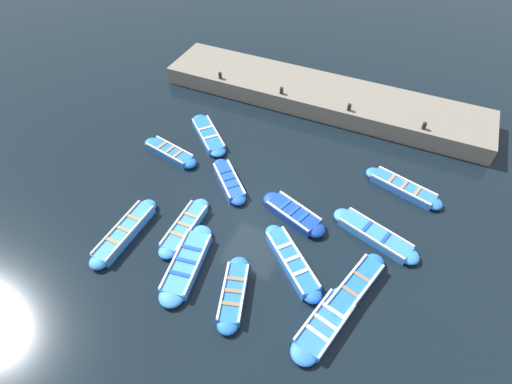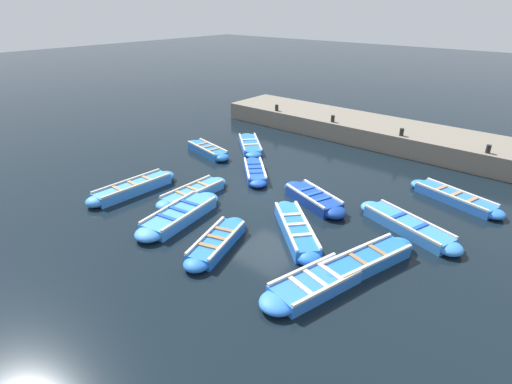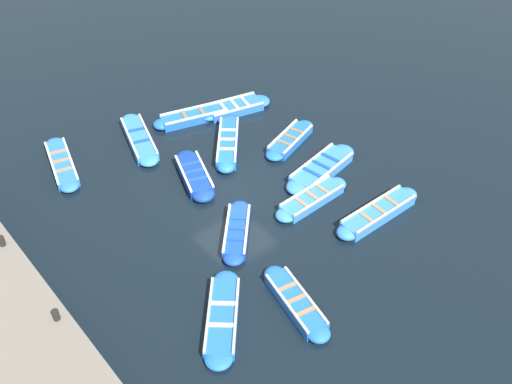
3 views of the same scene
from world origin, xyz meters
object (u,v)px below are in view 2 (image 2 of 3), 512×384
(boat_tucked, at_px, (367,260))
(bollard_mid_north, at_px, (333,119))
(boat_inner_gap, at_px, (255,171))
(boat_stern_in, at_px, (407,226))
(bollard_north, at_px, (277,108))
(bollard_south, at_px, (488,149))
(boat_near_quay, at_px, (193,193))
(boat_far_corner, at_px, (133,188))
(boat_mid_row, at_px, (180,215))
(boat_outer_right, at_px, (207,150))
(boat_outer_left, at_px, (250,145))
(bollard_mid_south, at_px, (402,132))
(boat_end_of_row, at_px, (296,230))
(boat_centre, at_px, (455,198))
(boat_broadside, at_px, (315,284))
(boat_bow_out, at_px, (217,242))
(boat_alongside, at_px, (313,199))

(boat_tucked, height_order, bollard_mid_north, bollard_mid_north)
(boat_inner_gap, bearing_deg, boat_stern_in, 87.24)
(bollard_north, height_order, bollard_south, same)
(boat_near_quay, bearing_deg, boat_far_corner, -58.87)
(boat_stern_in, bearing_deg, boat_near_quay, -68.76)
(boat_mid_row, relative_size, bollard_mid_north, 11.07)
(boat_outer_right, height_order, boat_outer_left, boat_outer_right)
(boat_inner_gap, relative_size, bollard_mid_south, 7.82)
(boat_outer_left, distance_m, boat_stern_in, 9.72)
(boat_inner_gap, xyz_separation_m, bollard_south, (-6.48, 7.44, 0.96))
(boat_end_of_row, height_order, boat_centre, boat_end_of_row)
(boat_far_corner, relative_size, bollard_mid_north, 11.02)
(boat_outer_right, xyz_separation_m, bollard_north, (-5.93, -0.28, 0.96))
(boat_centre, relative_size, boat_mid_row, 0.96)
(boat_outer_right, bearing_deg, boat_inner_gap, 81.08)
(bollard_mid_south, bearing_deg, bollard_mid_north, -90.00)
(boat_broadside, bearing_deg, boat_near_quay, -104.07)
(boat_end_of_row, distance_m, boat_inner_gap, 5.08)
(boat_outer_right, bearing_deg, boat_centre, 101.90)
(boat_centre, bearing_deg, boat_near_quay, -52.47)
(boat_tucked, bearing_deg, bollard_north, -132.09)
(boat_bow_out, relative_size, bollard_mid_north, 9.18)
(boat_near_quay, relative_size, bollard_north, 9.54)
(boat_near_quay, xyz_separation_m, boat_broadside, (1.63, 6.52, 0.01))
(boat_mid_row, relative_size, boat_broadside, 1.11)
(boat_bow_out, xyz_separation_m, bollard_south, (-11.49, 4.71, 0.96))
(boat_far_corner, xyz_separation_m, boat_stern_in, (-4.05, 9.28, -0.02))
(boat_inner_gap, distance_m, bollard_south, 9.92)
(boat_alongside, relative_size, boat_bow_out, 1.02)
(bollard_north, bearing_deg, boat_far_corner, 6.81)
(boat_far_corner, height_order, bollard_mid_north, bollard_mid_north)
(boat_broadside, xyz_separation_m, bollard_north, (-11.25, -9.88, 0.96))
(boat_alongside, height_order, bollard_mid_north, bollard_mid_north)
(boat_mid_row, distance_m, boat_inner_gap, 4.65)
(boat_inner_gap, bearing_deg, boat_alongside, 79.08)
(boat_bow_out, height_order, bollard_north, bollard_north)
(boat_alongside, bearing_deg, boat_far_corner, -57.71)
(boat_outer_left, relative_size, bollard_south, 9.27)
(boat_far_corner, bearing_deg, boat_broadside, 87.42)
(boat_far_corner, height_order, boat_outer_left, boat_far_corner)
(boat_tucked, bearing_deg, boat_stern_in, 177.26)
(boat_alongside, relative_size, boat_broadside, 0.94)
(boat_bow_out, height_order, boat_inner_gap, boat_bow_out)
(boat_far_corner, xyz_separation_m, boat_broadside, (0.39, 8.59, -0.02))
(boat_near_quay, relative_size, boat_outer_right, 1.01)
(boat_bow_out, bearing_deg, bollard_south, 157.70)
(bollard_south, bearing_deg, boat_broadside, -6.95)
(boat_near_quay, height_order, boat_inner_gap, same)
(bollard_south, bearing_deg, boat_far_corner, -42.50)
(boat_far_corner, distance_m, boat_tucked, 9.27)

